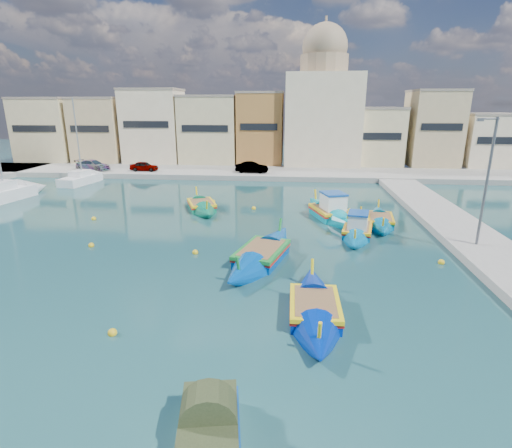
% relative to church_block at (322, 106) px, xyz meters
% --- Properties ---
extents(ground, '(160.00, 160.00, 0.00)m').
position_rel_church_block_xyz_m(ground, '(-10.00, -40.00, -8.41)').
color(ground, '#123338').
rests_on(ground, ground).
extents(north_quay, '(80.00, 8.00, 0.60)m').
position_rel_church_block_xyz_m(north_quay, '(-10.00, -8.00, -8.11)').
color(north_quay, gray).
rests_on(north_quay, ground).
extents(north_townhouses, '(83.20, 7.87, 10.19)m').
position_rel_church_block_xyz_m(north_townhouses, '(-3.32, -0.64, -3.41)').
color(north_townhouses, beige).
rests_on(north_townhouses, ground).
extents(church_block, '(10.00, 10.00, 19.10)m').
position_rel_church_block_xyz_m(church_block, '(0.00, 0.00, 0.00)').
color(church_block, beige).
rests_on(church_block, ground).
extents(quay_street_lamp, '(1.18, 0.16, 8.00)m').
position_rel_church_block_xyz_m(quay_street_lamp, '(7.44, -34.00, -4.07)').
color(quay_street_lamp, '#595B60').
rests_on(quay_street_lamp, ground).
extents(parked_cars, '(24.69, 2.53, 1.30)m').
position_rel_church_block_xyz_m(parked_cars, '(-21.30, -9.50, -7.17)').
color(parked_cars, '#4C1919').
rests_on(parked_cars, north_quay).
extents(luzzu_turquoise_cabin, '(3.47, 8.42, 2.64)m').
position_rel_church_block_xyz_m(luzzu_turquoise_cabin, '(0.80, -31.27, -8.09)').
color(luzzu_turquoise_cabin, '#0067A0').
rests_on(luzzu_turquoise_cabin, ground).
extents(luzzu_blue_cabin, '(4.97, 9.38, 3.24)m').
position_rel_church_block_xyz_m(luzzu_blue_cabin, '(-0.73, -27.02, -8.01)').
color(luzzu_blue_cabin, '#0090A4').
rests_on(luzzu_blue_cabin, ground).
extents(luzzu_cyan_mid, '(2.82, 7.82, 2.26)m').
position_rel_church_block_xyz_m(luzzu_cyan_mid, '(2.86, -28.54, -8.17)').
color(luzzu_cyan_mid, '#006696').
rests_on(luzzu_cyan_mid, ground).
extents(luzzu_green, '(4.80, 8.05, 2.48)m').
position_rel_church_block_xyz_m(luzzu_green, '(-11.49, -25.47, -8.14)').
color(luzzu_green, '#0A7251').
rests_on(luzzu_green, ground).
extents(luzzu_blue_south, '(4.72, 9.96, 2.80)m').
position_rel_church_block_xyz_m(luzzu_blue_south, '(-5.42, -36.61, -8.11)').
color(luzzu_blue_south, '#00459E').
rests_on(luzzu_blue_south, ground).
extents(luzzu_cyan_south, '(2.13, 8.06, 2.50)m').
position_rel_church_block_xyz_m(luzzu_cyan_south, '(-2.67, -42.71, -8.14)').
color(luzzu_cyan_south, '#00259E').
rests_on(luzzu_cyan_south, ground).
extents(tender_near, '(2.11, 3.23, 1.48)m').
position_rel_church_block_xyz_m(tender_near, '(-5.76, -49.72, -7.95)').
color(tender_near, beige).
rests_on(tender_near, ground).
extents(yacht_north, '(3.26, 7.83, 10.14)m').
position_rel_church_block_xyz_m(yacht_north, '(-27.54, -13.79, -8.01)').
color(yacht_north, white).
rests_on(yacht_north, ground).
extents(yacht_midnorth, '(3.90, 8.93, 12.25)m').
position_rel_church_block_xyz_m(yacht_midnorth, '(-30.53, -22.26, -7.92)').
color(yacht_midnorth, white).
rests_on(yacht_midnorth, ground).
extents(mooring_buoys, '(24.33, 22.38, 0.36)m').
position_rel_church_block_xyz_m(mooring_buoys, '(-9.86, -32.80, -8.33)').
color(mooring_buoys, yellow).
rests_on(mooring_buoys, ground).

